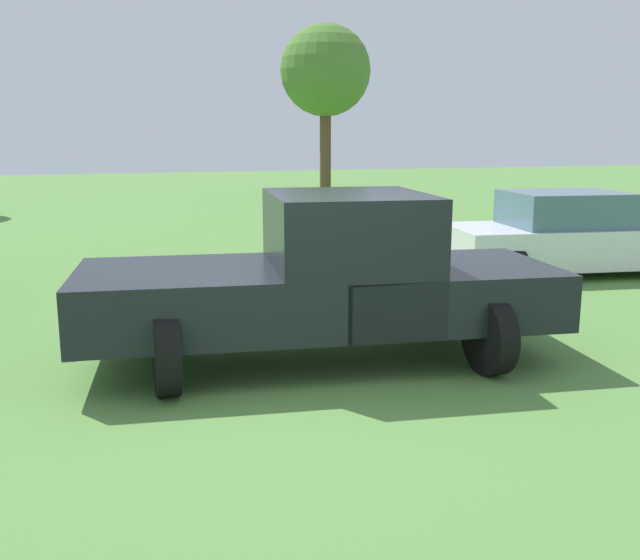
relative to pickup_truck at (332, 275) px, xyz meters
The scene contains 4 objects.
ground_plane 1.25m from the pickup_truck, 34.53° to the right, with size 80.00×80.00×0.00m, color #54843D.
pickup_truck is the anchor object (origin of this frame).
sedan_near 6.64m from the pickup_truck, 121.52° to the left, with size 2.54×4.65×1.45m.
tree_back_left 21.39m from the pickup_truck, 162.20° to the left, with size 3.51×3.51×6.59m.
Camera 1 is at (6.46, -1.93, 2.45)m, focal length 39.94 mm.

